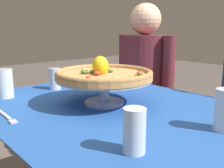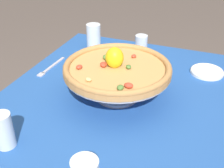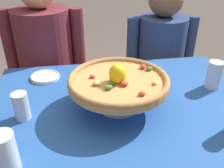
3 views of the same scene
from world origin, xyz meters
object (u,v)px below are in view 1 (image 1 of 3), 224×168
(water_glass_front_right, at_px, (134,134))
(side_plate, at_px, (109,81))
(water_glass_side_left, at_px, (55,80))
(dinner_fork, at_px, (6,116))
(pizza, at_px, (105,74))
(pizza_stand, at_px, (105,85))
(diner_left, at_px, (144,96))
(water_glass_front_left, at_px, (5,85))

(water_glass_front_right, xyz_separation_m, side_plate, (-0.71, 0.54, -0.04))
(water_glass_side_left, relative_size, water_glass_front_right, 0.94)
(side_plate, relative_size, dinner_fork, 0.72)
(pizza, xyz_separation_m, water_glass_side_left, (-0.39, -0.02, -0.08))
(pizza_stand, relative_size, water_glass_side_left, 3.56)
(pizza_stand, relative_size, pizza, 0.98)
(diner_left, bearing_deg, side_plate, -85.64)
(pizza_stand, distance_m, water_glass_side_left, 0.39)
(pizza, relative_size, water_glass_side_left, 3.62)
(water_glass_side_left, distance_m, dinner_fork, 0.45)
(pizza, relative_size, diner_left, 0.33)
(water_glass_front_left, relative_size, diner_left, 0.11)
(pizza_stand, distance_m, pizza, 0.05)
(dinner_fork, distance_m, diner_left, 1.08)
(pizza_stand, height_order, water_glass_side_left, water_glass_side_left)
(water_glass_front_left, xyz_separation_m, side_plate, (0.06, 0.59, -0.05))
(water_glass_front_left, xyz_separation_m, diner_left, (0.03, 0.94, -0.21))
(side_plate, xyz_separation_m, dinner_fork, (0.22, -0.69, -0.01))
(water_glass_side_left, bearing_deg, pizza, 3.05)
(side_plate, xyz_separation_m, diner_left, (-0.03, 0.35, -0.16))
(dinner_fork, bearing_deg, pizza_stand, 73.45)
(dinner_fork, xyz_separation_m, diner_left, (-0.24, 1.04, -0.15))
(pizza_stand, distance_m, diner_left, 0.79)
(water_glass_front_right, bearing_deg, water_glass_side_left, 164.90)
(water_glass_front_right, bearing_deg, dinner_fork, -163.40)
(pizza_stand, relative_size, water_glass_front_left, 2.97)
(water_glass_front_right, distance_m, water_glass_front_left, 0.78)
(pizza, bearing_deg, side_plate, 136.72)
(water_glass_front_left, relative_size, side_plate, 0.91)
(pizza_stand, distance_m, side_plate, 0.46)
(pizza_stand, relative_size, dinner_fork, 1.95)
(diner_left, bearing_deg, dinner_fork, -76.88)
(diner_left, bearing_deg, pizza, -61.84)
(water_glass_front_right, bearing_deg, water_glass_front_left, -176.31)
(water_glass_side_left, xyz_separation_m, side_plate, (0.06, 0.33, -0.04))
(pizza_stand, bearing_deg, water_glass_front_right, -30.72)
(pizza, bearing_deg, water_glass_front_left, -144.27)
(water_glass_side_left, bearing_deg, dinner_fork, -52.65)
(water_glass_front_left, bearing_deg, water_glass_side_left, 89.49)
(pizza, relative_size, water_glass_front_left, 3.03)
(pizza, relative_size, side_plate, 2.76)
(water_glass_side_left, distance_m, water_glass_front_right, 0.80)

